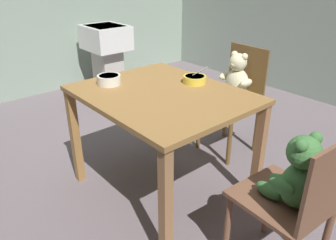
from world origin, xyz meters
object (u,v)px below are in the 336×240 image
at_px(teddy_chair_far_center, 234,88).
at_px(sink_basin, 107,49).
at_px(dining_table, 162,107).
at_px(porridge_bowl_yellow_far_center, 195,79).
at_px(porridge_bowl_white_near_left, 109,79).
at_px(teddy_chair_near_right, 296,186).

xyz_separation_m(teddy_chair_far_center, sink_basin, (-1.98, -0.03, -0.02)).
distance_m(dining_table, porridge_bowl_yellow_far_center, 0.31).
bearing_deg(porridge_bowl_yellow_far_center, porridge_bowl_white_near_left, -128.12).
distance_m(dining_table, sink_basin, 2.21).
bearing_deg(dining_table, porridge_bowl_white_near_left, -153.93).
relative_size(teddy_chair_near_right, porridge_bowl_yellow_far_center, 5.23).
height_order(teddy_chair_near_right, porridge_bowl_yellow_far_center, porridge_bowl_yellow_far_center).
bearing_deg(teddy_chair_near_right, dining_table, 4.92).
bearing_deg(sink_basin, dining_table, -21.50).
height_order(porridge_bowl_yellow_far_center, sink_basin, porridge_bowl_yellow_far_center).
height_order(teddy_chair_near_right, porridge_bowl_white_near_left, teddy_chair_near_right).
relative_size(dining_table, teddy_chair_far_center, 1.22).
distance_m(teddy_chair_near_right, porridge_bowl_white_near_left, 1.34).
bearing_deg(teddy_chair_far_center, porridge_bowl_yellow_far_center, 9.65).
xyz_separation_m(teddy_chair_near_right, sink_basin, (-3.01, 0.79, -0.02)).
relative_size(porridge_bowl_yellow_far_center, sink_basin, 0.20).
height_order(teddy_chair_far_center, teddy_chair_near_right, teddy_chair_far_center).
distance_m(teddy_chair_far_center, porridge_bowl_yellow_far_center, 0.60).
xyz_separation_m(porridge_bowl_yellow_far_center, porridge_bowl_white_near_left, (-0.36, -0.46, 0.01)).
height_order(dining_table, porridge_bowl_white_near_left, porridge_bowl_white_near_left).
bearing_deg(teddy_chair_far_center, teddy_chair_near_right, 52.68).
bearing_deg(porridge_bowl_white_near_left, sink_basin, 149.99).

